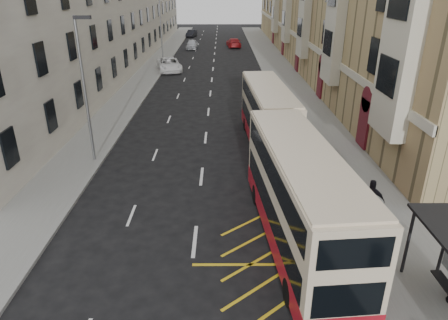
{
  "coord_description": "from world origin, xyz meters",
  "views": [
    {
      "loc": [
        1.13,
        -9.54,
        9.6
      ],
      "look_at": [
        1.21,
        6.65,
        2.45
      ],
      "focal_mm": 32.0,
      "sensor_mm": 36.0,
      "label": 1
    }
  ],
  "objects_px": {
    "street_lamp_near": "(85,84)",
    "pedestrian_far": "(371,200)",
    "double_decker_rear": "(268,116)",
    "car_silver": "(192,44)",
    "white_van": "(169,65)",
    "car_dark": "(192,33)",
    "street_lamp_far": "(161,28)",
    "car_red": "(234,43)",
    "double_decker_front": "(299,197)"
  },
  "relations": [
    {
      "from": "street_lamp_near",
      "to": "pedestrian_far",
      "type": "distance_m",
      "value": 15.76
    },
    {
      "from": "double_decker_rear",
      "to": "car_silver",
      "type": "distance_m",
      "value": 42.8
    },
    {
      "from": "white_van",
      "to": "car_dark",
      "type": "height_order",
      "value": "white_van"
    },
    {
      "from": "street_lamp_far",
      "to": "pedestrian_far",
      "type": "xyz_separation_m",
      "value": [
        13.87,
        -36.6,
        -3.54
      ]
    },
    {
      "from": "car_silver",
      "to": "car_dark",
      "type": "relative_size",
      "value": 1.04
    },
    {
      "from": "street_lamp_far",
      "to": "car_dark",
      "type": "xyz_separation_m",
      "value": [
        1.47,
        30.48,
        -3.96
      ]
    },
    {
      "from": "car_red",
      "to": "double_decker_rear",
      "type": "bearing_deg",
      "value": 86.14
    },
    {
      "from": "pedestrian_far",
      "to": "car_red",
      "type": "height_order",
      "value": "pedestrian_far"
    },
    {
      "from": "double_decker_front",
      "to": "street_lamp_near",
      "type": "bearing_deg",
      "value": 137.31
    },
    {
      "from": "street_lamp_far",
      "to": "car_silver",
      "type": "xyz_separation_m",
      "value": [
        2.63,
        14.57,
        -3.91
      ]
    },
    {
      "from": "double_decker_front",
      "to": "double_decker_rear",
      "type": "height_order",
      "value": "double_decker_front"
    },
    {
      "from": "double_decker_front",
      "to": "pedestrian_far",
      "type": "distance_m",
      "value": 3.89
    },
    {
      "from": "double_decker_front",
      "to": "double_decker_rear",
      "type": "relative_size",
      "value": 1.06
    },
    {
      "from": "street_lamp_near",
      "to": "street_lamp_far",
      "type": "relative_size",
      "value": 1.0
    },
    {
      "from": "car_silver",
      "to": "street_lamp_near",
      "type": "bearing_deg",
      "value": -92.17
    },
    {
      "from": "double_decker_rear",
      "to": "white_van",
      "type": "bearing_deg",
      "value": 107.44
    },
    {
      "from": "street_lamp_near",
      "to": "street_lamp_far",
      "type": "xyz_separation_m",
      "value": [
        0.0,
        30.0,
        0.0
      ]
    },
    {
      "from": "street_lamp_near",
      "to": "white_van",
      "type": "relative_size",
      "value": 1.43
    },
    {
      "from": "double_decker_front",
      "to": "car_dark",
      "type": "xyz_separation_m",
      "value": [
        -8.96,
        68.6,
        -1.42
      ]
    },
    {
      "from": "double_decker_front",
      "to": "street_lamp_far",
      "type": "bearing_deg",
      "value": 100.49
    },
    {
      "from": "street_lamp_near",
      "to": "double_decker_front",
      "type": "distance_m",
      "value": 13.46
    },
    {
      "from": "white_van",
      "to": "car_dark",
      "type": "bearing_deg",
      "value": 75.71
    },
    {
      "from": "car_dark",
      "to": "white_van",
      "type": "bearing_deg",
      "value": -80.52
    },
    {
      "from": "street_lamp_far",
      "to": "double_decker_front",
      "type": "height_order",
      "value": "street_lamp_far"
    },
    {
      "from": "street_lamp_near",
      "to": "car_red",
      "type": "distance_m",
      "value": 47.68
    },
    {
      "from": "street_lamp_far",
      "to": "car_red",
      "type": "relative_size",
      "value": 1.58
    },
    {
      "from": "white_van",
      "to": "car_silver",
      "type": "bearing_deg",
      "value": 71.5
    },
    {
      "from": "double_decker_rear",
      "to": "car_red",
      "type": "distance_m",
      "value": 44.12
    },
    {
      "from": "street_lamp_near",
      "to": "white_van",
      "type": "distance_m",
      "value": 26.99
    },
    {
      "from": "pedestrian_far",
      "to": "white_van",
      "type": "xyz_separation_m",
      "value": [
        -12.72,
        33.29,
        -0.32
      ]
    },
    {
      "from": "double_decker_front",
      "to": "double_decker_rear",
      "type": "distance_m",
      "value": 10.61
    },
    {
      "from": "street_lamp_far",
      "to": "white_van",
      "type": "relative_size",
      "value": 1.43
    },
    {
      "from": "car_red",
      "to": "car_dark",
      "type": "bearing_deg",
      "value": -65.33
    },
    {
      "from": "white_van",
      "to": "double_decker_front",
      "type": "bearing_deg",
      "value": -88.83
    },
    {
      "from": "street_lamp_near",
      "to": "car_silver",
      "type": "xyz_separation_m",
      "value": [
        2.63,
        44.57,
        -3.91
      ]
    },
    {
      "from": "street_lamp_far",
      "to": "pedestrian_far",
      "type": "height_order",
      "value": "street_lamp_far"
    },
    {
      "from": "double_decker_front",
      "to": "car_silver",
      "type": "distance_m",
      "value": 53.28
    },
    {
      "from": "street_lamp_far",
      "to": "white_van",
      "type": "bearing_deg",
      "value": -70.83
    },
    {
      "from": "pedestrian_far",
      "to": "car_silver",
      "type": "bearing_deg",
      "value": -60.01
    },
    {
      "from": "street_lamp_near",
      "to": "street_lamp_far",
      "type": "distance_m",
      "value": 30.0
    },
    {
      "from": "street_lamp_far",
      "to": "car_silver",
      "type": "bearing_deg",
      "value": 79.76
    },
    {
      "from": "double_decker_rear",
      "to": "car_dark",
      "type": "relative_size",
      "value": 2.4
    },
    {
      "from": "car_silver",
      "to": "double_decker_rear",
      "type": "bearing_deg",
      "value": -78.4
    },
    {
      "from": "double_decker_front",
      "to": "car_silver",
      "type": "height_order",
      "value": "double_decker_front"
    },
    {
      "from": "street_lamp_near",
      "to": "double_decker_front",
      "type": "bearing_deg",
      "value": -37.88
    },
    {
      "from": "double_decker_front",
      "to": "car_silver",
      "type": "xyz_separation_m",
      "value": [
        -7.8,
        52.69,
        -1.37
      ]
    },
    {
      "from": "white_van",
      "to": "car_silver",
      "type": "xyz_separation_m",
      "value": [
        1.48,
        17.88,
        -0.05
      ]
    },
    {
      "from": "car_dark",
      "to": "pedestrian_far",
      "type": "bearing_deg",
      "value": -69.51
    },
    {
      "from": "pedestrian_far",
      "to": "car_red",
      "type": "bearing_deg",
      "value": -67.6
    },
    {
      "from": "car_red",
      "to": "pedestrian_far",
      "type": "bearing_deg",
      "value": 89.72
    }
  ]
}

